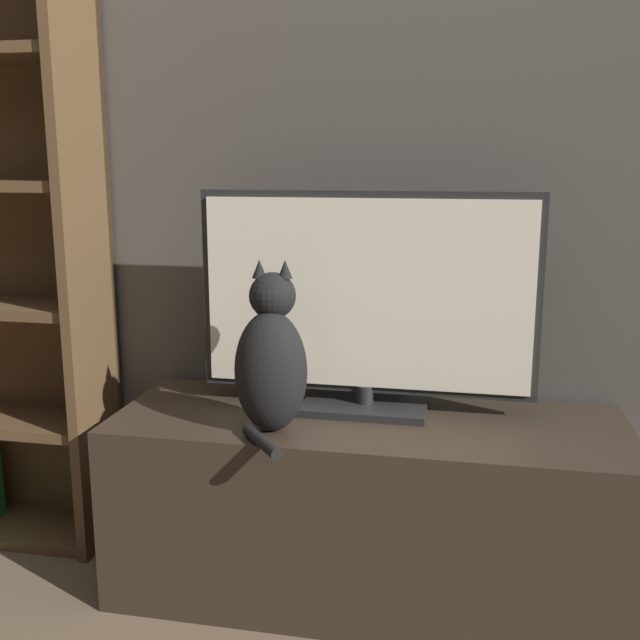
# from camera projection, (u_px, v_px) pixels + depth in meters

# --- Properties ---
(wall_back) EXTENTS (4.80, 0.05, 2.60)m
(wall_back) POSITION_uv_depth(u_px,v_px,m) (386.00, 102.00, 2.04)
(wall_back) COLOR #47423D
(wall_back) RESTS_ON ground_plane
(tv_stand) EXTENTS (1.32, 0.48, 0.49)m
(tv_stand) POSITION_uv_depth(u_px,v_px,m) (366.00, 506.00, 1.98)
(tv_stand) COLOR #33281E
(tv_stand) RESTS_ON ground_plane
(tv) EXTENTS (0.88, 0.20, 0.58)m
(tv) POSITION_uv_depth(u_px,v_px,m) (366.00, 303.00, 1.94)
(tv) COLOR black
(tv) RESTS_ON tv_stand
(cat) EXTENTS (0.19, 0.29, 0.42)m
(cat) POSITION_uv_depth(u_px,v_px,m) (271.00, 361.00, 1.82)
(cat) COLOR black
(cat) RESTS_ON tv_stand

